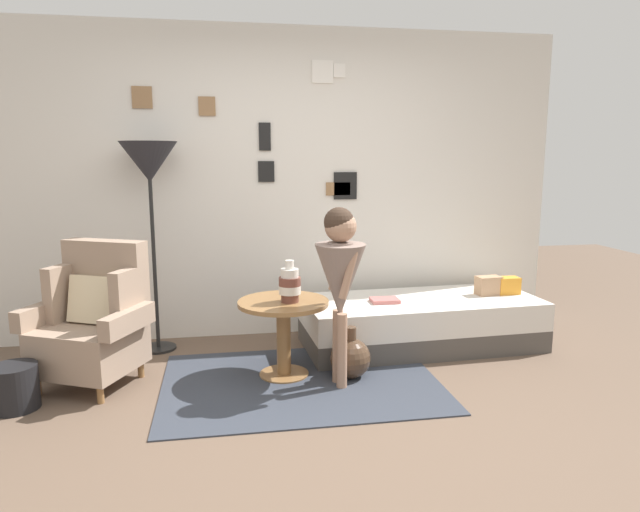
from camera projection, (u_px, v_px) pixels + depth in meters
name	position (u px, v px, depth m)	size (l,w,h in m)	color
ground_plane	(323.00, 434.00, 3.19)	(12.00, 12.00, 0.00)	brown
gallery_wall	(283.00, 185.00, 4.86)	(4.80, 0.12, 2.60)	silver
rug	(301.00, 382.00, 3.91)	(1.88, 1.36, 0.01)	#333842
armchair	(94.00, 321.00, 3.86)	(0.89, 0.81, 0.97)	olive
daybed	(421.00, 322.00, 4.64)	(1.94, 0.89, 0.40)	#4C4742
pillow_head	(508.00, 285.00, 4.76)	(0.18, 0.12, 0.14)	orange
pillow_mid	(488.00, 286.00, 4.73)	(0.20, 0.12, 0.16)	tan
side_table	(283.00, 321.00, 3.97)	(0.64, 0.64, 0.55)	olive
vase_striped	(290.00, 285.00, 3.89)	(0.15, 0.15, 0.29)	brown
floor_lamp	(149.00, 169.00, 4.34)	(0.44, 0.44, 1.66)	black
person_child	(340.00, 272.00, 3.73)	(0.34, 0.34, 1.22)	#A37A60
book_on_daybed	(385.00, 300.00, 4.49)	(0.22, 0.16, 0.03)	#B86764
demijohn_near	(350.00, 358.00, 3.98)	(0.29, 0.29, 0.37)	#473323
magazine_basket	(15.00, 387.00, 3.49)	(0.28, 0.28, 0.28)	black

